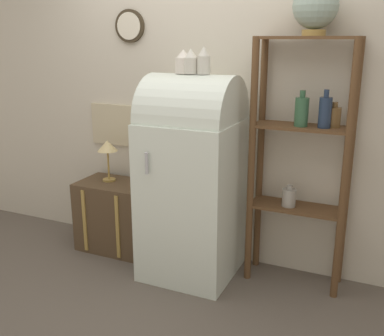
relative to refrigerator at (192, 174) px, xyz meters
name	(u,v)px	position (x,y,z in m)	size (l,w,h in m)	color
ground_plane	(181,282)	(0.00, -0.21, -0.80)	(12.00, 12.00, 0.00)	#60564C
wall_back	(211,95)	(-0.01, 0.36, 0.55)	(7.00, 0.09, 2.70)	beige
refrigerator	(192,174)	(0.00, 0.00, 0.00)	(0.67, 0.71, 1.54)	silver
suitcase_trunk	(115,215)	(-0.78, 0.10, -0.50)	(0.60, 0.42, 0.60)	brown
shelf_unit	(302,149)	(0.77, 0.18, 0.22)	(0.69, 0.28, 1.79)	brown
globe	(316,7)	(0.79, 0.18, 1.17)	(0.29, 0.29, 0.33)	#AD8942
vase_left	(183,62)	(-0.07, 0.00, 0.81)	(0.12, 0.12, 0.17)	silver
vase_center	(191,62)	(-0.01, -0.01, 0.81)	(0.10, 0.10, 0.17)	beige
vase_right	(204,61)	(0.09, -0.01, 0.82)	(0.09, 0.09, 0.19)	beige
desk_lamp	(108,149)	(-0.84, 0.13, 0.08)	(0.17, 0.17, 0.35)	#AD8942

